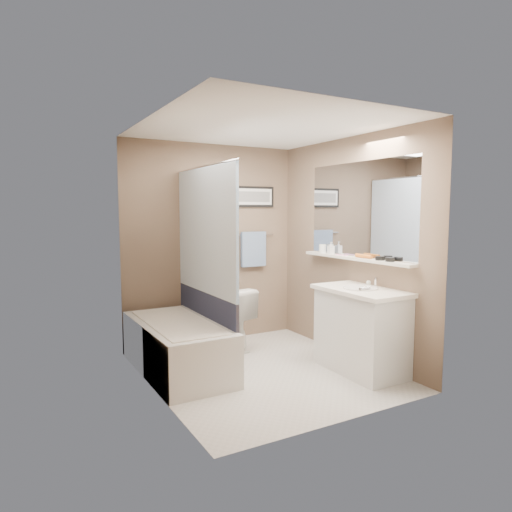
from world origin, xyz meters
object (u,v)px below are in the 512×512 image
vanity (361,332)px  glass_jar (323,249)px  bathtub (178,347)px  soap_bottle (331,248)px  candle_bowl_near (390,260)px  toilet (225,319)px  candle_bowl_far (380,258)px  hair_brush_front (364,256)px

vanity → glass_jar: (0.19, 0.88, 0.77)m
bathtub → soap_bottle: (1.79, -0.16, 0.93)m
candle_bowl_near → toilet: bearing=125.4°
soap_bottle → candle_bowl_far: bearing=-90.0°
bathtub → hair_brush_front: size_ratio=6.82×
bathtub → candle_bowl_near: 2.26m
bathtub → vanity: (1.60, -0.89, 0.15)m
candle_bowl_near → glass_jar: 1.06m
hair_brush_front → glass_jar: bearing=90.0°
hair_brush_front → bathtub: bearing=158.5°
candle_bowl_near → vanity: bearing=136.0°
candle_bowl_near → candle_bowl_far: (0.00, 0.13, 0.00)m
bathtub → candle_bowl_far: 2.20m
toilet → hair_brush_front: size_ratio=3.30×
glass_jar → bathtub: bearing=179.6°
candle_bowl_near → hair_brush_front: 0.36m
candle_bowl_near → bathtub: bearing=149.1°
toilet → glass_jar: size_ratio=7.27×
bathtub → candle_bowl_near: (1.79, -1.07, 0.89)m
candle_bowl_far → hair_brush_front: bearing=90.0°
bathtub → hair_brush_front: hair_brush_front is taller
hair_brush_front → glass_jar: (0.00, 0.69, 0.03)m
vanity → glass_jar: 1.18m
toilet → candle_bowl_near: size_ratio=8.08×
hair_brush_front → vanity: bearing=-134.8°
soap_bottle → hair_brush_front: bearing=-90.0°
toilet → candle_bowl_far: (1.06, -1.36, 0.77)m
vanity → glass_jar: glass_jar is taller
candle_bowl_far → vanity: bearing=166.5°
candle_bowl_far → glass_jar: bearing=90.0°
bathtub → toilet: toilet is taller
candle_bowl_far → hair_brush_front: (0.00, 0.23, 0.00)m
candle_bowl_far → hair_brush_front: 0.23m
soap_bottle → glass_jar: bearing=90.0°
vanity → soap_bottle: bearing=76.5°
candle_bowl_far → candle_bowl_near: bearing=-90.0°
toilet → glass_jar: glass_jar is taller
vanity → candle_bowl_far: size_ratio=10.00×
candle_bowl_far → toilet: bearing=128.0°
toilet → soap_bottle: (1.06, -0.59, 0.82)m
hair_brush_front → soap_bottle: soap_bottle is taller
toilet → candle_bowl_far: 1.89m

